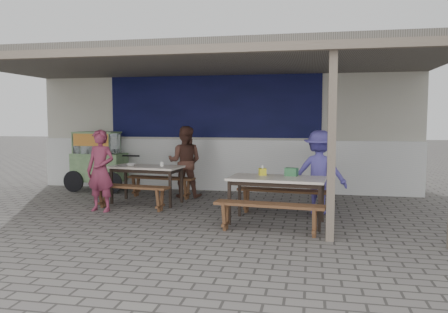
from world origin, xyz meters
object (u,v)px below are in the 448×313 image
Objects in this scene: table_left at (147,170)px; bench_left_wall at (161,182)px; table_right at (277,182)px; donation_box at (291,172)px; bench_left_street at (131,191)px; patron_wall_side at (185,162)px; bench_right_street at (269,211)px; condiment_jar at (162,164)px; vendor_cart at (98,159)px; patron_street_side at (101,171)px; patron_right_table at (319,172)px; tissue_box at (262,172)px; condiment_bowl at (131,164)px; bench_right_wall at (283,195)px.

table_left is 0.96× the size of bench_left_wall.
donation_box reaches higher than table_right.
bench_left_street is 7.60× the size of donation_box.
bench_right_street is at bearing 124.03° from patron_wall_side.
condiment_jar is (0.25, -0.61, 0.46)m from bench_left_wall.
vendor_cart is 8.80× the size of donation_box.
patron_street_side reaches higher than patron_right_table.
table_left is at bearing 161.83° from donation_box.
patron_wall_side is (-2.13, 2.00, 0.09)m from table_right.
patron_right_table is (3.36, -0.30, 0.07)m from table_left.
patron_street_side is 3.95m from patron_right_table.
bench_right_street is 18.84× the size of condiment_jar.
vendor_cart is (-4.35, 2.41, 0.08)m from table_right.
bench_right_street is at bearing -77.60° from tissue_box.
condiment_jar is 0.45× the size of condiment_bowl.
patron_wall_side is (0.55, 0.82, 0.09)m from table_left.
patron_right_table is 12.89× the size of tissue_box.
patron_street_side is 1.00× the size of patron_right_table.
tissue_box is 0.48m from donation_box.
tissue_box reaches higher than bench_right_wall.
bench_right_wall is at bearing -9.32° from condiment_bowl.
patron_street_side is 1.24m from condiment_jar.
bench_left_street is 13.16× the size of tissue_box.
bench_left_street is at bearing -47.25° from vendor_cart.
bench_left_street is (-0.07, -0.63, -0.33)m from table_left.
patron_wall_side is 7.79× the size of condiment_bowl.
table_right is 1.07× the size of patron_right_table.
patron_street_side is (1.13, -2.10, -0.01)m from vendor_cart.
vendor_cart is 2.33m from condiment_jar.
bench_right_wall is 3.33m from patron_street_side.
patron_right_table is 16.98× the size of condiment_jar.
table_right is 0.74m from bench_right_wall.
vendor_cart reaches higher than bench_left_wall.
patron_wall_side reaches higher than tissue_box.
patron_street_side is at bearing -105.90° from bench_left_wall.
tissue_box is at bearing 132.61° from patron_wall_side.
patron_wall_side is 13.27× the size of tissue_box.
bench_left_wall is 1.02× the size of patron_right_table.
bench_left_street is 0.80m from condiment_bowl.
tissue_box reaches higher than table_left.
patron_street_side is at bearing -168.29° from bench_right_wall.
table_right is at bearing -21.22° from condiment_bowl.
table_right is 3.22m from condiment_bowl.
table_right reaches higher than bench_left_street.
condiment_jar reaches higher than table_left.
bench_left_wall is (0.14, 1.26, 0.00)m from bench_left_street.
bench_left_wall is at bearing 74.04° from patron_street_side.
donation_box reaches higher than bench_right_wall.
bench_left_street is at bearing 173.79° from donation_box.
table_left is at bearing 52.36° from patron_wall_side.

